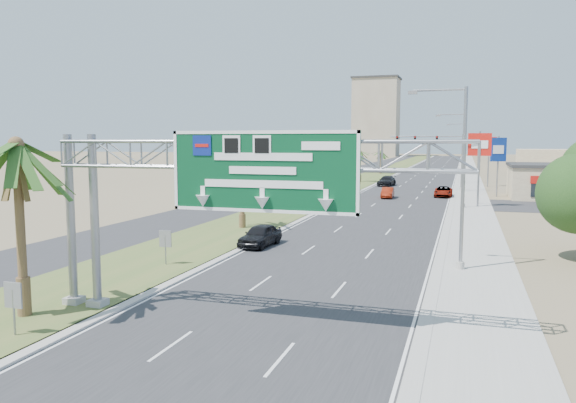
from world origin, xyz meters
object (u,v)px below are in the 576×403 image
(palm_near, at_px, (16,146))
(signal_mast, at_px, (447,157))
(car_left_lane, at_px, (260,236))
(car_mid_lane, at_px, (388,193))
(car_right_lane, at_px, (443,192))
(car_far, at_px, (387,181))
(pole_sign_red_far, at_px, (489,147))
(pole_sign_blue, at_px, (498,152))
(pole_sign_red_near, at_px, (480,148))
(sign_gantry, at_px, (228,169))

(palm_near, distance_m, signal_mast, 65.60)
(palm_near, distance_m, car_left_lane, 18.80)
(car_mid_lane, distance_m, car_right_lane, 7.43)
(car_right_lane, bearing_deg, car_mid_lane, -152.53)
(palm_near, relative_size, car_far, 1.60)
(pole_sign_red_far, bearing_deg, palm_near, -105.22)
(palm_near, bearing_deg, car_left_lane, 77.97)
(car_left_lane, bearing_deg, pole_sign_blue, 71.93)
(pole_sign_red_near, relative_size, pole_sign_red_far, 1.03)
(car_mid_lane, xyz_separation_m, car_far, (-2.63, 18.86, 0.10))
(car_left_lane, relative_size, pole_sign_red_far, 0.55)
(palm_near, distance_m, car_mid_lane, 53.05)
(palm_near, xyz_separation_m, pole_sign_blue, (20.74, 57.97, -1.24))
(car_left_lane, bearing_deg, signal_mast, 81.80)
(signal_mast, height_order, car_left_lane, signal_mast)
(signal_mast, relative_size, pole_sign_red_far, 1.31)
(pole_sign_red_far, bearing_deg, car_left_lane, -106.17)
(car_far, bearing_deg, pole_sign_blue, -33.54)
(car_left_lane, height_order, pole_sign_blue, pole_sign_blue)
(car_mid_lane, height_order, car_right_lane, same)
(car_left_lane, height_order, car_mid_lane, car_left_lane)
(palm_near, distance_m, pole_sign_red_far, 77.03)
(car_far, distance_m, pole_sign_red_far, 16.44)
(car_right_lane, distance_m, car_far, 17.93)
(car_mid_lane, bearing_deg, car_right_lane, 25.21)
(sign_gantry, distance_m, palm_near, 8.41)
(palm_near, bearing_deg, sign_gantry, 13.32)
(car_left_lane, xyz_separation_m, pole_sign_red_near, (14.50, 28.24, 5.57))
(sign_gantry, relative_size, car_right_lane, 3.54)
(pole_sign_red_near, xyz_separation_m, pole_sign_blue, (2.54, 12.37, -0.61))
(car_mid_lane, height_order, pole_sign_red_near, pole_sign_red_near)
(palm_near, bearing_deg, car_mid_lane, 81.60)
(pole_sign_blue, bearing_deg, car_mid_lane, -155.82)
(sign_gantry, relative_size, signal_mast, 1.63)
(car_mid_lane, bearing_deg, car_far, 95.33)
(palm_near, xyz_separation_m, car_right_lane, (14.27, 55.58, -6.27))
(car_mid_lane, distance_m, car_far, 19.04)
(car_right_lane, bearing_deg, pole_sign_red_near, -68.86)
(signal_mast, relative_size, pole_sign_red_near, 1.27)
(sign_gantry, bearing_deg, pole_sign_red_near, 77.03)
(car_left_lane, bearing_deg, car_far, 93.23)
(car_left_lane, height_order, pole_sign_red_near, pole_sign_red_near)
(car_left_lane, distance_m, car_mid_lane, 34.99)
(car_right_lane, xyz_separation_m, pole_sign_blue, (6.47, 2.39, 5.03))
(palm_near, relative_size, car_left_lane, 1.93)
(palm_near, height_order, car_far, palm_near)
(car_right_lane, distance_m, pole_sign_blue, 8.54)
(pole_sign_blue, bearing_deg, car_far, 140.30)
(palm_near, bearing_deg, pole_sign_blue, 70.31)
(car_mid_lane, bearing_deg, car_left_lane, -99.17)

